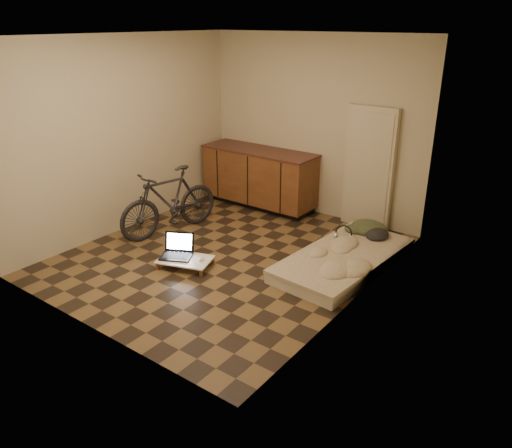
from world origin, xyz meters
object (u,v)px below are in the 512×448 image
Objects in this scene: laptop at (177,251)px; lap_desk at (185,260)px; futon at (344,260)px; bicycle at (169,198)px.

lap_desk is at bearing -34.05° from laptop.
bicycle is at bearing -163.81° from futon.
futon is 1.90m from lap_desk.
bicycle is at bearing 125.92° from lap_desk.
futon is at bearing 6.76° from laptop.
bicycle is 1.03m from laptop.
bicycle reaches higher than lap_desk.
futon reaches higher than lap_desk.
laptop is at bearing -28.50° from bicycle.
lap_desk is at bearing -138.64° from futon.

